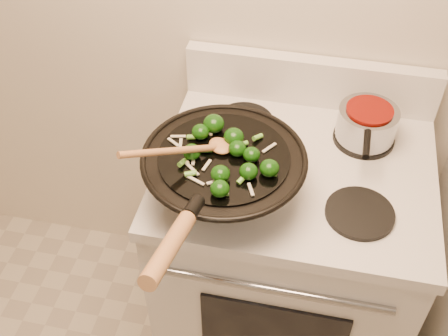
# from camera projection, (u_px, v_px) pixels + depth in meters

# --- Properties ---
(stove) EXTENTS (0.78, 0.67, 1.08)m
(stove) POSITION_uv_depth(u_px,v_px,m) (285.00, 259.00, 1.91)
(stove) COLOR white
(stove) RESTS_ON ground
(wok) EXTENTS (0.43, 0.71, 0.28)m
(wok) POSITION_uv_depth(u_px,v_px,m) (223.00, 173.00, 1.45)
(wok) COLOR black
(wok) RESTS_ON stove
(stirfry) EXTENTS (0.30, 0.27, 0.05)m
(stirfry) POSITION_uv_depth(u_px,v_px,m) (227.00, 152.00, 1.40)
(stirfry) COLOR #0F3908
(stirfry) RESTS_ON wok
(wooden_spoon) EXTENTS (0.24, 0.24, 0.13)m
(wooden_spoon) POSITION_uv_depth(u_px,v_px,m) (193.00, 149.00, 1.37)
(wooden_spoon) COLOR #A66E41
(wooden_spoon) RESTS_ON wok
(saucepan) EXTENTS (0.17, 0.28, 0.10)m
(saucepan) POSITION_uv_depth(u_px,v_px,m) (367.00, 123.00, 1.62)
(saucepan) COLOR #96989F
(saucepan) RESTS_ON stove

